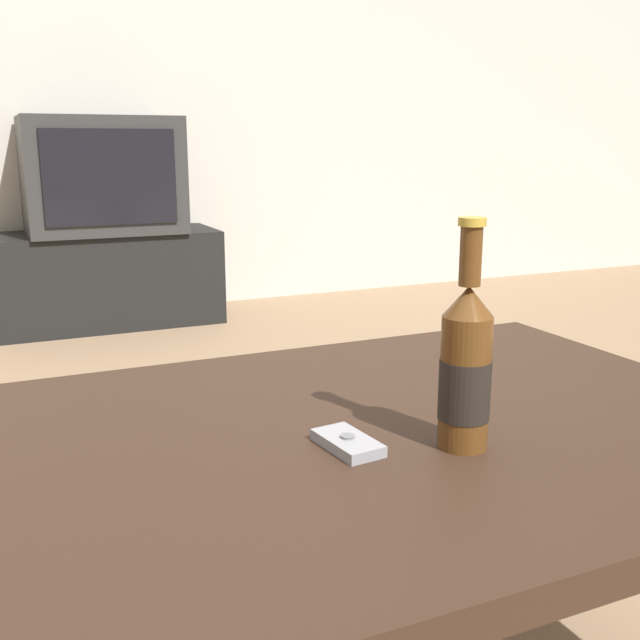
# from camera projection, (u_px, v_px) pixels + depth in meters

# --- Properties ---
(back_wall) EXTENTS (8.00, 0.05, 2.60)m
(back_wall) POSITION_uv_depth(u_px,v_px,m) (60.00, 40.00, 3.47)
(back_wall) COLOR beige
(back_wall) RESTS_ON ground_plane
(coffee_table) EXTENTS (1.16, 0.77, 0.47)m
(coffee_table) POSITION_uv_depth(u_px,v_px,m) (352.00, 473.00, 0.99)
(coffee_table) COLOR #332116
(coffee_table) RESTS_ON ground_plane
(tv_stand) EXTENTS (1.00, 0.44, 0.44)m
(tv_stand) POSITION_uv_depth(u_px,v_px,m) (109.00, 278.00, 3.50)
(tv_stand) COLOR black
(tv_stand) RESTS_ON ground_plane
(television) EXTENTS (0.68, 0.49, 0.52)m
(television) POSITION_uv_depth(u_px,v_px,m) (102.00, 175.00, 3.39)
(television) COLOR #2D2D2D
(television) RESTS_ON tv_stand
(beer_bottle) EXTENTS (0.06, 0.06, 0.28)m
(beer_bottle) POSITION_uv_depth(u_px,v_px,m) (465.00, 368.00, 0.89)
(beer_bottle) COLOR #563314
(beer_bottle) RESTS_ON coffee_table
(cell_phone) EXTENTS (0.06, 0.10, 0.02)m
(cell_phone) POSITION_uv_depth(u_px,v_px,m) (348.00, 443.00, 0.91)
(cell_phone) COLOR gray
(cell_phone) RESTS_ON coffee_table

